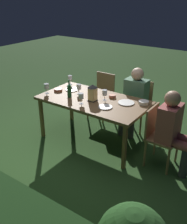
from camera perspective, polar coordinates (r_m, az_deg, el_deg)
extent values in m
plane|color=#2D5123|center=(4.48, 0.00, -6.06)|extent=(16.00, 16.00, 0.00)
cube|color=brown|center=(4.15, 0.00, 2.52)|extent=(1.73, 0.93, 0.04)
cube|color=brown|center=(4.29, 11.82, -2.81)|extent=(0.05, 0.05, 0.70)
cube|color=brown|center=(5.03, -4.87, 1.99)|extent=(0.05, 0.05, 0.70)
cube|color=brown|center=(3.66, 6.75, -7.62)|extent=(0.05, 0.05, 0.70)
cube|color=brown|center=(4.51, -11.21, -1.28)|extent=(0.05, 0.05, 0.70)
cube|color=brown|center=(5.06, 1.46, 3.27)|extent=(0.42, 0.40, 0.03)
cube|color=brown|center=(5.13, 2.64, 6.24)|extent=(0.40, 0.02, 0.42)
cylinder|color=brown|center=(4.93, 2.08, -0.21)|extent=(0.03, 0.03, 0.42)
cylinder|color=brown|center=(5.12, -1.30, 0.78)|extent=(0.03, 0.03, 0.42)
cylinder|color=brown|center=(5.20, 4.12, 1.11)|extent=(0.03, 0.03, 0.42)
cylinder|color=brown|center=(5.37, 0.83, 2.01)|extent=(0.03, 0.03, 0.42)
cube|color=brown|center=(4.72, 9.36, 1.22)|extent=(0.42, 0.40, 0.03)
cube|color=brown|center=(4.79, 10.54, 4.42)|extent=(0.40, 0.02, 0.42)
cylinder|color=brown|center=(4.61, 10.23, -2.57)|extent=(0.03, 0.03, 0.42)
cylinder|color=brown|center=(4.74, 6.31, -1.44)|extent=(0.03, 0.03, 0.42)
cylinder|color=brown|center=(4.89, 11.94, -1.03)|extent=(0.03, 0.03, 0.42)
cylinder|color=brown|center=(5.02, 8.20, 0.00)|extent=(0.03, 0.03, 0.42)
cube|color=#4C7A5B|center=(4.57, 9.25, 4.01)|extent=(0.38, 0.24, 0.50)
sphere|color=#D1A889|center=(4.45, 9.56, 8.15)|extent=(0.21, 0.21, 0.21)
cylinder|color=#4C7A5B|center=(4.50, 9.28, 0.43)|extent=(0.13, 0.36, 0.13)
cylinder|color=#4C7A5B|center=(4.58, 7.26, 0.97)|extent=(0.13, 0.36, 0.13)
cylinder|color=#333338|center=(4.48, 8.16, -3.03)|extent=(0.11, 0.11, 0.45)
cylinder|color=#333338|center=(4.55, 6.15, -2.44)|extent=(0.11, 0.11, 0.45)
cube|color=brown|center=(3.80, 14.87, -5.52)|extent=(0.40, 0.42, 0.03)
cube|color=brown|center=(3.75, 12.59, -1.79)|extent=(0.03, 0.40, 0.42)
cylinder|color=brown|center=(4.03, 17.72, -7.82)|extent=(0.03, 0.03, 0.42)
cylinder|color=brown|center=(3.74, 15.93, -10.39)|extent=(0.03, 0.03, 0.42)
cylinder|color=brown|center=(4.11, 13.23, -6.50)|extent=(0.03, 0.03, 0.42)
cylinder|color=brown|center=(3.83, 11.13, -8.89)|extent=(0.03, 0.03, 0.42)
cube|color=#9E4C47|center=(3.66, 16.20, -2.20)|extent=(0.24, 0.38, 0.50)
sphere|color=tan|center=(3.52, 16.86, 2.78)|extent=(0.21, 0.21, 0.21)
cylinder|color=#9E4C47|center=(3.82, 18.20, -5.38)|extent=(0.36, 0.13, 0.13)
cylinder|color=#9E4C47|center=(3.67, 17.33, -6.59)|extent=(0.36, 0.13, 0.13)
cylinder|color=#333338|center=(3.76, 19.18, -10.34)|extent=(0.11, 0.11, 0.45)
cube|color=black|center=(4.08, -0.19, 2.58)|extent=(0.12, 0.12, 0.01)
cube|color=#F9D17A|center=(4.04, -0.19, 3.99)|extent=(0.11, 0.11, 0.20)
cone|color=black|center=(4.00, -0.19, 5.66)|extent=(0.15, 0.15, 0.05)
cylinder|color=#195128|center=(4.21, -5.28, 4.54)|extent=(0.07, 0.07, 0.20)
cylinder|color=#195128|center=(4.16, -5.36, 6.41)|extent=(0.03, 0.03, 0.09)
cylinder|color=silver|center=(3.98, -2.70, 1.85)|extent=(0.06, 0.06, 0.00)
cylinder|color=silver|center=(3.97, -2.71, 2.41)|extent=(0.01, 0.01, 0.08)
cylinder|color=silver|center=(3.93, -2.73, 3.52)|extent=(0.08, 0.08, 0.08)
cylinder|color=maroon|center=(3.94, -2.73, 3.20)|extent=(0.07, 0.07, 0.03)
cylinder|color=silver|center=(4.36, -3.19, 3.98)|extent=(0.06, 0.06, 0.00)
cylinder|color=silver|center=(4.35, -3.21, 4.50)|extent=(0.01, 0.01, 0.08)
cylinder|color=silver|center=(4.32, -3.23, 5.52)|extent=(0.08, 0.08, 0.08)
cylinder|color=maroon|center=(4.33, -3.22, 5.22)|extent=(0.07, 0.07, 0.03)
cylinder|color=silver|center=(4.82, -5.07, 6.01)|extent=(0.06, 0.06, 0.00)
cylinder|color=silver|center=(4.81, -5.08, 6.48)|extent=(0.01, 0.01, 0.08)
cylinder|color=silver|center=(4.78, -5.12, 7.42)|extent=(0.08, 0.08, 0.08)
cylinder|color=maroon|center=(4.79, -5.11, 7.15)|extent=(0.07, 0.07, 0.03)
cylinder|color=silver|center=(4.11, 2.42, 2.63)|extent=(0.06, 0.06, 0.00)
cylinder|color=silver|center=(4.10, 2.43, 3.18)|extent=(0.01, 0.01, 0.08)
cylinder|color=silver|center=(4.07, 2.46, 4.25)|extent=(0.08, 0.08, 0.08)
cylinder|color=maroon|center=(4.07, 2.45, 3.94)|extent=(0.07, 0.07, 0.03)
cylinder|color=silver|center=(4.45, -10.09, 4.05)|extent=(0.06, 0.06, 0.00)
cylinder|color=silver|center=(4.44, -10.13, 4.55)|extent=(0.01, 0.01, 0.08)
cylinder|color=silver|center=(4.41, -10.21, 5.55)|extent=(0.08, 0.08, 0.08)
cylinder|color=maroon|center=(4.42, -10.19, 5.26)|extent=(0.07, 0.07, 0.03)
cylinder|color=white|center=(3.85, 2.59, 1.10)|extent=(0.21, 0.21, 0.01)
cylinder|color=white|center=(4.02, 7.12, 2.01)|extent=(0.25, 0.25, 0.01)
cylinder|color=white|center=(4.55, -4.66, 4.93)|extent=(0.23, 0.23, 0.01)
cylinder|color=#9E5138|center=(4.22, 4.12, 3.47)|extent=(0.11, 0.11, 0.04)
cylinder|color=#424C1E|center=(4.22, 4.13, 3.58)|extent=(0.10, 0.10, 0.01)
cylinder|color=silver|center=(4.03, 10.88, 2.04)|extent=(0.15, 0.15, 0.05)
cylinder|color=tan|center=(4.02, 10.89, 2.17)|extent=(0.13, 0.13, 0.02)
cylinder|color=#9E5138|center=(4.52, -7.72, 4.80)|extent=(0.14, 0.14, 0.04)
cylinder|color=#477533|center=(4.52, -7.72, 4.90)|extent=(0.12, 0.12, 0.01)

